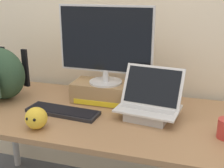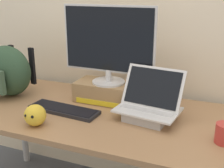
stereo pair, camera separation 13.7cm
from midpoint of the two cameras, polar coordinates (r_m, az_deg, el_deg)
back_wall at (r=1.99m, az=7.59°, el=14.90°), size 7.00×0.10×2.60m
desk at (r=1.68m, az=2.34°, el=-7.90°), size 1.98×0.79×0.73m
toner_box_yellow at (r=1.82m, az=1.47°, el=-1.62°), size 0.41×0.21×0.12m
desktop_monitor at (r=1.73m, az=1.54°, el=7.89°), size 0.58×0.20×0.47m
open_laptop at (r=1.60m, az=9.64°, el=-4.89°), size 0.36×0.28×0.27m
external_keyboard at (r=1.70m, az=-7.21°, el=-5.06°), size 0.43×0.16×0.02m
messenger_backpack at (r=1.99m, az=-18.04°, el=2.41°), size 0.38×0.31×0.33m
plush_toy at (r=1.54m, az=-12.46°, el=-6.06°), size 0.11×0.11×0.11m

